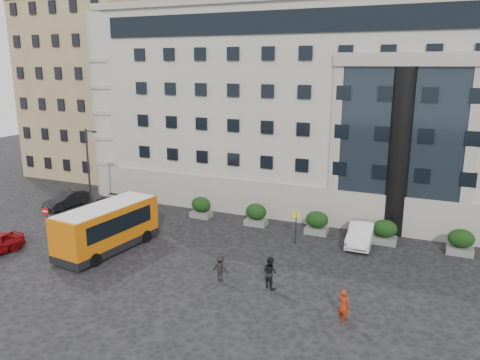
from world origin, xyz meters
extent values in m
plane|color=black|center=(0.00, 0.00, 0.00)|extent=(120.00, 120.00, 0.00)
cube|color=#A0998D|center=(6.00, 22.00, 9.00)|extent=(44.00, 24.00, 18.00)
cylinder|color=black|center=(12.00, 10.30, 6.50)|extent=(1.80, 1.80, 13.00)
cube|color=olive|center=(-24.00, 20.00, 10.00)|extent=(14.00, 14.00, 20.00)
cube|color=brown|center=(-27.00, 38.00, 11.00)|extent=(13.00, 13.00, 22.00)
cube|color=#535351|center=(-4.00, 7.80, 0.25)|extent=(1.80, 1.20, 0.50)
ellipsoid|color=black|center=(-4.00, 7.80, 1.17)|extent=(1.80, 1.26, 1.34)
cube|color=#535351|center=(1.20, 7.80, 0.25)|extent=(1.80, 1.20, 0.50)
ellipsoid|color=black|center=(1.20, 7.80, 1.17)|extent=(1.80, 1.26, 1.34)
cube|color=#535351|center=(6.40, 7.80, 0.25)|extent=(1.80, 1.20, 0.50)
ellipsoid|color=black|center=(6.40, 7.80, 1.17)|extent=(1.80, 1.26, 1.34)
cube|color=#535351|center=(11.60, 7.80, 0.25)|extent=(1.80, 1.20, 0.50)
ellipsoid|color=black|center=(11.60, 7.80, 1.17)|extent=(1.80, 1.26, 1.34)
cube|color=#535351|center=(16.80, 7.80, 0.25)|extent=(1.80, 1.20, 0.50)
ellipsoid|color=black|center=(16.80, 7.80, 1.17)|extent=(1.80, 1.26, 1.34)
cylinder|color=#262628|center=(-12.00, 3.00, 4.00)|extent=(0.16, 0.16, 8.00)
cylinder|color=#262628|center=(-11.55, 3.00, 7.85)|extent=(0.90, 0.12, 0.12)
cube|color=black|center=(-11.10, 3.00, 7.80)|extent=(0.35, 0.18, 0.14)
cylinder|color=#262628|center=(5.50, 5.00, 1.25)|extent=(0.08, 0.08, 2.50)
cube|color=yellow|center=(5.50, 5.00, 2.30)|extent=(0.50, 0.06, 0.45)
cylinder|color=#262628|center=(-13.00, -1.00, 1.10)|extent=(0.08, 0.08, 2.20)
cylinder|color=red|center=(-13.00, -1.06, 2.00)|extent=(0.64, 0.05, 0.64)
cube|color=white|center=(-13.00, -1.10, 2.00)|extent=(0.45, 0.04, 0.10)
cube|color=#C15B09|center=(-6.67, -1.52, 1.93)|extent=(3.63, 8.25, 2.76)
cube|color=black|center=(-6.67, -1.52, 0.45)|extent=(3.68, 8.30, 0.55)
cube|color=black|center=(-6.67, -1.52, 2.23)|extent=(3.49, 6.51, 1.20)
cube|color=silver|center=(-6.67, -1.52, 3.26)|extent=(3.45, 7.84, 0.18)
cylinder|color=black|center=(-8.32, -3.91, 0.45)|extent=(0.38, 0.93, 0.90)
cylinder|color=black|center=(-5.60, -4.22, 0.45)|extent=(0.38, 0.93, 0.90)
cylinder|color=black|center=(-7.74, 1.17, 0.45)|extent=(0.38, 0.93, 0.90)
cylinder|color=black|center=(-5.02, 0.86, 0.45)|extent=(0.38, 0.93, 0.90)
cube|color=maroon|center=(-17.61, 15.92, 1.52)|extent=(2.63, 3.76, 2.46)
cube|color=maroon|center=(-17.33, 13.38, 1.13)|extent=(2.32, 1.80, 1.67)
cube|color=black|center=(-17.26, 12.69, 1.48)|extent=(1.87, 0.32, 0.79)
cylinder|color=black|center=(-18.42, 13.36, 0.41)|extent=(0.34, 0.85, 0.83)
cylinder|color=black|center=(-16.27, 13.59, 0.41)|extent=(0.34, 0.85, 0.83)
cylinder|color=black|center=(-18.77, 16.59, 0.41)|extent=(0.34, 0.85, 0.83)
cylinder|color=black|center=(-16.61, 16.82, 0.41)|extent=(0.34, 0.85, 0.83)
imported|color=black|center=(-17.00, 5.40, 0.76)|extent=(2.07, 4.74, 1.51)
imported|color=black|center=(-12.64, 5.09, 0.67)|extent=(1.96, 4.65, 1.34)
imported|color=black|center=(-11.96, 11.81, 0.65)|extent=(2.77, 4.91, 1.29)
imported|color=silver|center=(10.00, 7.00, 0.82)|extent=(1.89, 5.03, 1.64)
imported|color=maroon|center=(11.00, -4.69, 0.95)|extent=(0.81, 0.67, 1.90)
imported|color=black|center=(6.13, -2.44, 0.99)|extent=(1.19, 1.08, 1.98)
imported|color=black|center=(3.00, -2.78, 0.84)|extent=(1.12, 0.70, 1.68)
camera|label=1|loc=(14.79, -26.93, 13.14)|focal=35.00mm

